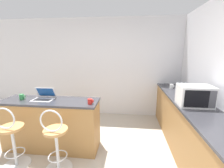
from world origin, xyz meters
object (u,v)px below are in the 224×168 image
at_px(bar_stool_far, 56,142).
at_px(toaster, 183,89).
at_px(mug_blue, 198,95).
at_px(mug_white, 172,86).
at_px(mug_green, 22,97).
at_px(pepper_mill, 191,92).
at_px(mug_red, 90,101).
at_px(microwave, 195,96).
at_px(bar_stool_near, 12,139).
at_px(laptop, 44,96).

height_order(bar_stool_far, toaster, toaster).
bearing_deg(mug_blue, bar_stool_far, -156.85).
bearing_deg(mug_white, toaster, -77.35).
height_order(mug_green, mug_white, mug_white).
bearing_deg(pepper_mill, mug_red, -163.20).
relative_size(mug_green, mug_blue, 0.94).
bearing_deg(toaster, pepper_mill, -76.94).
height_order(microwave, pepper_mill, microwave).
relative_size(bar_stool_near, mug_blue, 9.76).
distance_m(pepper_mill, mug_red, 1.83).
xyz_separation_m(toaster, mug_blue, (0.21, -0.22, -0.05)).
bearing_deg(mug_green, mug_red, -4.17).
xyz_separation_m(laptop, pepper_mill, (2.62, 0.38, 0.06)).
height_order(toaster, mug_red, toaster).
bearing_deg(bar_stool_far, toaster, 29.97).
bearing_deg(mug_red, toaster, 25.12).
bearing_deg(microwave, mug_white, 92.11).
height_order(bar_stool_near, microwave, microwave).
bearing_deg(microwave, laptop, 179.05).
distance_m(laptop, mug_green, 0.39).
bearing_deg(laptop, microwave, -0.95).
bearing_deg(mug_white, microwave, -87.89).
bearing_deg(laptop, bar_stool_near, -111.67).
bearing_deg(mug_green, mug_white, 21.68).
distance_m(bar_stool_far, toaster, 2.49).
xyz_separation_m(pepper_mill, mug_blue, (0.15, 0.04, -0.06)).
bearing_deg(microwave, bar_stool_far, -165.57).
xyz_separation_m(bar_stool_near, bar_stool_far, (0.69, 0.00, 0.00)).
relative_size(bar_stool_near, mug_green, 10.36).
bearing_deg(pepper_mill, bar_stool_near, -161.60).
xyz_separation_m(bar_stool_near, mug_red, (1.10, 0.42, 0.49)).
relative_size(mug_green, mug_white, 0.97).
bearing_deg(mug_red, bar_stool_far, -134.48).
xyz_separation_m(mug_white, mug_red, (-1.59, -1.22, -0.01)).
xyz_separation_m(bar_stool_near, mug_green, (-0.16, 0.51, 0.50)).
relative_size(toaster, pepper_mill, 1.21).
height_order(bar_stool_near, mug_red, mug_red).
xyz_separation_m(bar_stool_far, mug_red, (0.41, 0.42, 0.49)).
height_order(bar_stool_far, mug_blue, mug_blue).
bearing_deg(mug_blue, mug_white, 114.90).
xyz_separation_m(laptop, mug_red, (0.87, -0.15, -0.01)).
distance_m(pepper_mill, mug_white, 0.72).
bearing_deg(mug_green, bar_stool_far, -31.23).
distance_m(microwave, toaster, 0.69).
bearing_deg(microwave, mug_green, -179.70).
height_order(laptop, mug_green, laptop).
bearing_deg(mug_white, mug_red, -142.46).
height_order(bar_stool_near, laptop, laptop).
bearing_deg(mug_blue, mug_green, -171.41).
bearing_deg(laptop, mug_white, 23.56).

